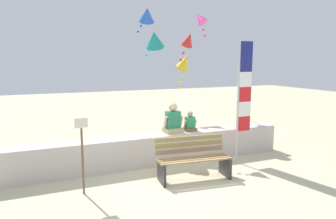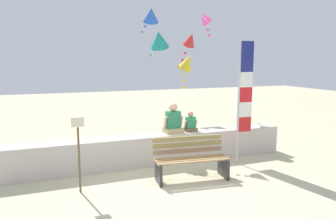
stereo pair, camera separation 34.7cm
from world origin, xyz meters
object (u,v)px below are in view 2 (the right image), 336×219
person_child (191,123)px  sign_post (79,149)px  person_adult (173,121)px  kite_magenta (204,18)px  park_bench (191,160)px  kite_red (190,40)px  flag_banner (243,93)px  kite_yellow (187,63)px  kite_blue (151,15)px  kite_teal (159,40)px

person_child → sign_post: sign_post is taller
person_adult → kite_magenta: kite_magenta is taller
park_bench → kite_red: 3.46m
flag_banner → kite_magenta: bearing=81.1°
sign_post → kite_yellow: bearing=38.1°
kite_blue → person_child: bearing=-88.5°
kite_magenta → kite_blue: size_ratio=0.92×
kite_red → kite_blue: 2.42m
park_bench → kite_magenta: size_ratio=1.97×
park_bench → kite_yellow: kite_yellow is taller
kite_red → park_bench: bearing=-113.7°
kite_yellow → person_child: bearing=-110.7°
park_bench → kite_magenta: (2.09, 3.55, 3.45)m
park_bench → flag_banner: (1.62, 0.52, 1.32)m
person_child → flag_banner: 1.51m
person_adult → kite_red: 2.32m
kite_magenta → sign_post: size_ratio=0.56×
park_bench → kite_teal: (0.93, 4.68, 2.82)m
kite_teal → kite_blue: size_ratio=1.17×
person_adult → kite_red: size_ratio=0.93×
kite_red → person_adult: bearing=-136.1°
kite_magenta → kite_blue: bearing=156.1°
person_adult → person_child: 0.49m
kite_teal → kite_blue: (-0.43, -0.43, 0.74)m
flag_banner → sign_post: flag_banner is taller
park_bench → person_child: size_ratio=3.16×
kite_magenta → sign_post: bearing=-141.8°
person_child → kite_blue: size_ratio=0.57×
person_child → kite_red: kite_red is taller
park_bench → kite_magenta: kite_magenta is taller
kite_teal → sign_post: kite_teal is taller
kite_red → sign_post: bearing=-148.5°
person_child → kite_teal: kite_teal is taller
kite_red → kite_magenta: (1.19, 1.50, 0.81)m
flag_banner → person_child: bearing=143.8°
flag_banner → kite_magenta: 3.73m
person_adult → kite_yellow: 2.34m
kite_teal → kite_red: bearing=-90.6°
person_adult → flag_banner: 1.84m
person_child → kite_yellow: bearing=69.3°
person_child → flag_banner: (1.04, -0.76, 0.80)m
flag_banner → kite_yellow: 2.43m
flag_banner → kite_yellow: (-0.46, 2.28, 0.72)m
kite_teal → sign_post: 6.08m
person_adult → kite_blue: size_ratio=0.84×
person_adult → kite_magenta: size_ratio=0.91×
park_bench → kite_yellow: (1.16, 2.80, 2.03)m
park_bench → kite_magenta: bearing=59.5°
flag_banner → kite_red: (-0.72, 1.52, 1.33)m
kite_yellow → flag_banner: bearing=-78.6°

